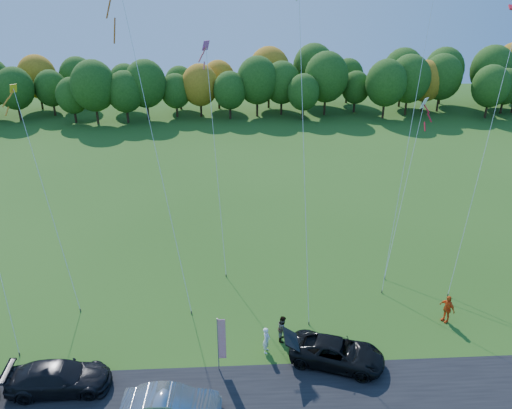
{
  "coord_description": "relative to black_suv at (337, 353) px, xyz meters",
  "views": [
    {
      "loc": [
        -1.59,
        -23.28,
        20.41
      ],
      "look_at": [
        0.0,
        6.0,
        7.0
      ],
      "focal_mm": 35.0,
      "sensor_mm": 36.0,
      "label": 1
    }
  ],
  "objects": [
    {
      "name": "tree_line",
      "position": [
        -4.29,
        56.07,
        -0.75
      ],
      "size": [
        116.0,
        12.0,
        10.0
      ],
      "primitive_type": null,
      "color": "#1E4711",
      "rests_on": "ground"
    },
    {
      "name": "kite_parafoil_rainbow",
      "position": [
        11.75,
        9.82,
        8.6
      ],
      "size": [
        6.82,
        7.86,
        19.02
      ],
      "color": "#4C3F33",
      "rests_on": "ground"
    },
    {
      "name": "asphalt_strip",
      "position": [
        -4.29,
        -2.93,
        -0.74
      ],
      "size": [
        90.0,
        6.0,
        0.01
      ],
      "primitive_type": "cube",
      "color": "black",
      "rests_on": "ground"
    },
    {
      "name": "black_suv",
      "position": [
        0.0,
        0.0,
        0.0
      ],
      "size": [
        5.92,
        4.17,
        1.5
      ],
      "primitive_type": "imported",
      "rotation": [
        0.0,
        0.0,
        1.22
      ],
      "color": "black",
      "rests_on": "ground"
    },
    {
      "name": "dark_truck_a",
      "position": [
        -15.36,
        -1.17,
        0.05
      ],
      "size": [
        5.56,
        2.4,
        1.59
      ],
      "primitive_type": "imported",
      "rotation": [
        0.0,
        0.0,
        1.6
      ],
      "color": "black",
      "rests_on": "ground"
    },
    {
      "name": "person_east",
      "position": [
        7.85,
        3.48,
        0.22
      ],
      "size": [
        0.95,
        1.22,
        1.93
      ],
      "primitive_type": "imported",
      "rotation": [
        0.0,
        0.0,
        -1.08
      ],
      "color": "#F35616",
      "rests_on": "ground"
    },
    {
      "name": "person_tailgate_a",
      "position": [
        -3.99,
        1.19,
        0.1
      ],
      "size": [
        0.57,
        0.71,
        1.7
      ],
      "primitive_type": "imported",
      "rotation": [
        0.0,
        0.0,
        1.27
      ],
      "color": "white",
      "rests_on": "ground"
    },
    {
      "name": "kite_parafoil_orange",
      "position": [
        7.68,
        12.79,
        15.3
      ],
      "size": [
        8.21,
        12.66,
        32.59
      ],
      "color": "#4C3F33",
      "rests_on": "ground"
    },
    {
      "name": "feather_flag",
      "position": [
        -6.62,
        -0.14,
        1.41
      ],
      "size": [
        0.47,
        0.07,
        3.55
      ],
      "color": "#999999",
      "rests_on": "ground"
    },
    {
      "name": "silver_sedan",
      "position": [
        -9.11,
        -3.47,
        0.07
      ],
      "size": [
        5.05,
        1.94,
        1.64
      ],
      "primitive_type": "imported",
      "rotation": [
        0.0,
        0.0,
        1.53
      ],
      "color": "#9E9EA2",
      "rests_on": "ground"
    },
    {
      "name": "ground",
      "position": [
        -4.29,
        1.07,
        -0.75
      ],
      "size": [
        160.0,
        160.0,
        0.0
      ],
      "primitive_type": "plane",
      "color": "#265015"
    },
    {
      "name": "kite_diamond_white",
      "position": [
        7.13,
        11.56,
        5.23
      ],
      "size": [
        4.24,
        6.66,
        12.53
      ],
      "color": "#4C3F33",
      "rests_on": "ground"
    },
    {
      "name": "kite_delta_blue",
      "position": [
        -11.0,
        9.98,
        10.06
      ],
      "size": [
        6.11,
        10.72,
        22.62
      ],
      "color": "#4C3F33",
      "rests_on": "ground"
    },
    {
      "name": "kite_diamond_pink",
      "position": [
        -6.94,
        12.5,
        7.4
      ],
      "size": [
        1.71,
        6.52,
        16.61
      ],
      "color": "#4C3F33",
      "rests_on": "ground"
    },
    {
      "name": "person_tailgate_b",
      "position": [
        -2.89,
        2.25,
        0.1
      ],
      "size": [
        0.78,
        0.92,
        1.69
      ],
      "primitive_type": "imported",
      "rotation": [
        0.0,
        0.0,
        1.39
      ],
      "color": "gray",
      "rests_on": "ground"
    },
    {
      "name": "kite_delta_red",
      "position": [
        -1.35,
        7.99,
        12.32
      ],
      "size": [
        2.25,
        8.91,
        24.14
      ],
      "color": "#4C3F33",
      "rests_on": "ground"
    },
    {
      "name": "kite_diamond_yellow",
      "position": [
        -18.13,
        8.77,
        6.21
      ],
      "size": [
        4.47,
        6.43,
        14.29
      ],
      "color": "#4C3F33",
      "rests_on": "ground"
    }
  ]
}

